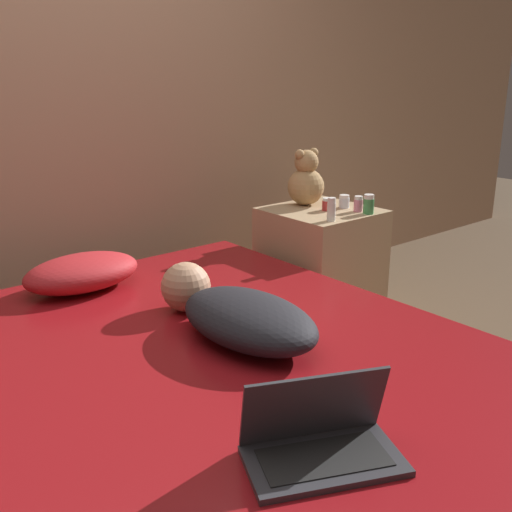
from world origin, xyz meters
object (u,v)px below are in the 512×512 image
at_px(pillow, 82,273).
at_px(bottle_green, 369,204).
at_px(person_lying, 237,313).
at_px(bottle_white, 331,210).
at_px(bottle_clear, 344,201).
at_px(laptop, 320,440).
at_px(teddy_bear, 306,181).
at_px(bottle_pink, 358,204).
at_px(bottle_red, 328,204).

bearing_deg(pillow, bottle_green, -15.97).
height_order(pillow, person_lying, person_lying).
height_order(pillow, bottle_white, bottle_white).
bearing_deg(bottle_clear, pillow, 170.99).
height_order(laptop, bottle_white, bottle_white).
bearing_deg(bottle_clear, bottle_green, -92.97).
bearing_deg(pillow, teddy_bear, -1.71).
bearing_deg(bottle_white, bottle_green, -3.63).
relative_size(laptop, bottle_pink, 5.26).
distance_m(pillow, person_lying, 0.76).
xyz_separation_m(person_lying, bottle_red, (0.99, 0.54, 0.14)).
xyz_separation_m(teddy_bear, bottle_green, (0.09, -0.34, -0.08)).
bearing_deg(teddy_bear, bottle_red, -91.47).
distance_m(pillow, laptop, 1.38).
xyz_separation_m(bottle_red, bottle_clear, (0.11, -0.01, 0.00)).
relative_size(bottle_clear, bottle_white, 0.60).
relative_size(bottle_white, bottle_pink, 1.42).
distance_m(teddy_bear, bottle_green, 0.36).
relative_size(person_lying, bottle_clear, 11.05).
height_order(teddy_bear, bottle_red, teddy_bear).
relative_size(person_lying, teddy_bear, 2.51).
bearing_deg(teddy_bear, laptop, -133.04).
bearing_deg(person_lying, bottle_green, 16.82).
bearing_deg(pillow, bottle_red, -9.28).
bearing_deg(bottle_clear, bottle_pink, -95.66).
height_order(person_lying, bottle_clear, bottle_clear).
distance_m(bottle_red, bottle_clear, 0.11).
distance_m(person_lying, bottle_white, 0.94).
height_order(pillow, bottle_green, bottle_green).
bearing_deg(laptop, pillow, 112.41).
distance_m(pillow, teddy_bear, 1.23).
relative_size(pillow, person_lying, 0.65).
bearing_deg(bottle_red, bottle_clear, -5.98).
height_order(pillow, bottle_red, bottle_red).
bearing_deg(bottle_white, person_lying, -155.86).
xyz_separation_m(person_lying, bottle_clear, (1.09, 0.53, 0.14)).
height_order(laptop, teddy_bear, teddy_bear).
bearing_deg(bottle_green, bottle_clear, 87.03).
bearing_deg(pillow, bottle_pink, -13.36).
bearing_deg(bottle_clear, bottle_white, -149.28).
distance_m(pillow, bottle_red, 1.22).
bearing_deg(bottle_red, bottle_white, -131.93).
xyz_separation_m(pillow, bottle_red, (1.20, -0.20, 0.14)).
bearing_deg(person_lying, bottle_clear, 24.06).
bearing_deg(pillow, person_lying, -73.84).
xyz_separation_m(teddy_bear, bottle_pink, (0.09, -0.27, -0.09)).
bearing_deg(bottle_white, bottle_red, 48.07).
height_order(person_lying, bottle_red, bottle_red).
height_order(teddy_bear, bottle_white, teddy_bear).
relative_size(pillow, teddy_bear, 1.64).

